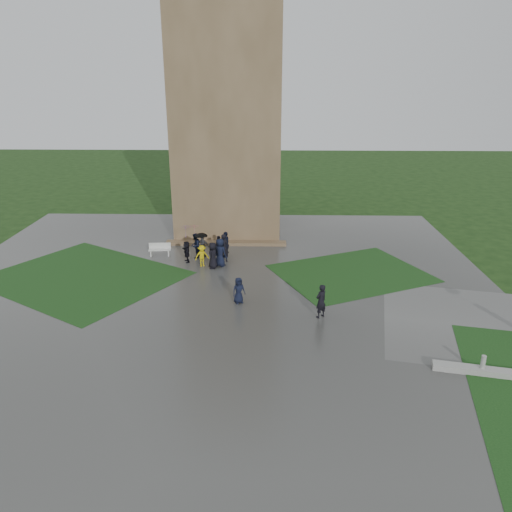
{
  "coord_description": "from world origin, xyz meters",
  "views": [
    {
      "loc": [
        3.07,
        -24.78,
        12.06
      ],
      "look_at": [
        2.38,
        4.89,
        1.2
      ],
      "focal_mm": 35.0,
      "sensor_mm": 36.0,
      "label": 1
    }
  ],
  "objects_px": {
    "tower": "(228,116)",
    "pedestrian_near": "(321,301)",
    "bench": "(160,249)",
    "pedestrian_mid": "(239,290)"
  },
  "relations": [
    {
      "from": "tower",
      "to": "pedestrian_mid",
      "type": "bearing_deg",
      "value": -84.02
    },
    {
      "from": "bench",
      "to": "pedestrian_mid",
      "type": "xyz_separation_m",
      "value": [
        5.98,
        -7.59,
        0.29
      ]
    },
    {
      "from": "tower",
      "to": "pedestrian_mid",
      "type": "relative_size",
      "value": 12.0
    },
    {
      "from": "tower",
      "to": "pedestrian_near",
      "type": "distance_m",
      "value": 18.99
    },
    {
      "from": "tower",
      "to": "bench",
      "type": "distance_m",
      "value": 11.85
    },
    {
      "from": "tower",
      "to": "pedestrian_near",
      "type": "xyz_separation_m",
      "value": [
        5.9,
        -16.15,
        -8.06
      ]
    },
    {
      "from": "bench",
      "to": "pedestrian_near",
      "type": "bearing_deg",
      "value": -46.47
    },
    {
      "from": "pedestrian_mid",
      "to": "pedestrian_near",
      "type": "xyz_separation_m",
      "value": [
        4.39,
        -1.65,
        0.17
      ]
    },
    {
      "from": "tower",
      "to": "pedestrian_mid",
      "type": "distance_m",
      "value": 16.74
    },
    {
      "from": "pedestrian_mid",
      "to": "bench",
      "type": "bearing_deg",
      "value": 99.62
    }
  ]
}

